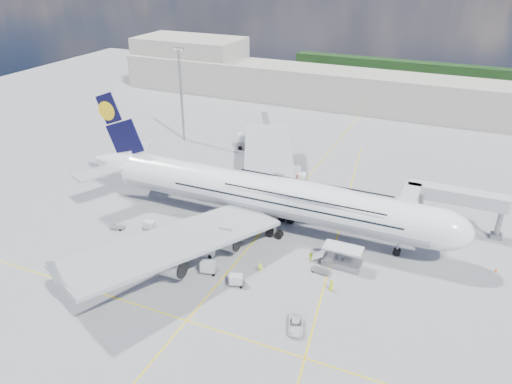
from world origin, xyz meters
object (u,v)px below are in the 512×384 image
at_px(crew_wing, 194,250).
at_px(cone_wing_right_inner, 159,245).
at_px(dolly_row_a, 117,227).
at_px(dolly_row_b, 160,249).
at_px(airliner, 268,195).
at_px(service_van, 296,325).
at_px(crew_nose, 429,243).
at_px(catering_truck_inner, 293,175).
at_px(jet_bridge, 438,200).
at_px(cargo_loader, 341,259).
at_px(cone_wing_right_outer, 150,257).
at_px(crew_loader, 310,257).
at_px(dolly_back, 149,225).
at_px(dolly_nose_far, 321,270).
at_px(baggage_tug, 206,251).
at_px(catering_truck_outer, 249,142).
at_px(cone_tail, 162,184).
at_px(cone_wing_left_outer, 269,175).
at_px(dolly_nose_near, 236,280).
at_px(light_mast, 181,94).
at_px(crew_tug, 260,268).
at_px(dolly_row_c, 208,267).
at_px(cone_wing_left_inner, 234,193).
at_px(crew_van, 331,285).

bearing_deg(crew_wing, cone_wing_right_inner, 95.18).
bearing_deg(dolly_row_a, dolly_row_b, -37.50).
relative_size(airliner, dolly_row_b, 25.42).
bearing_deg(service_van, crew_nose, 44.88).
height_order(catering_truck_inner, cone_wing_right_inner, catering_truck_inner).
height_order(jet_bridge, cone_wing_right_inner, jet_bridge).
xyz_separation_m(jet_bridge, cone_wing_right_inner, (-44.96, -25.67, -6.62)).
bearing_deg(crew_wing, crew_nose, -61.52).
bearing_deg(cargo_loader, cone_wing_right_outer, -159.37).
bearing_deg(crew_loader, dolly_row_a, -135.32).
distance_m(dolly_back, dolly_nose_far, 34.48).
distance_m(dolly_nose_far, crew_wing, 22.57).
bearing_deg(baggage_tug, catering_truck_outer, 98.55).
distance_m(crew_wing, cone_wing_right_outer, 7.75).
height_order(catering_truck_outer, cone_wing_right_outer, catering_truck_outer).
bearing_deg(dolly_row_b, cone_tail, 117.03).
xyz_separation_m(crew_loader, cone_wing_right_inner, (-26.82, -6.67, -0.66)).
xyz_separation_m(cone_wing_left_outer, cone_tail, (-20.34, -14.68, -0.03)).
relative_size(cargo_loader, dolly_row_a, 2.81).
distance_m(airliner, baggage_tug, 16.22).
relative_size(dolly_row_b, crew_nose, 1.86).
bearing_deg(dolly_row_a, dolly_nose_near, -35.58).
bearing_deg(light_mast, crew_nose, -23.14).
xyz_separation_m(dolly_row_b, dolly_nose_far, (28.26, 5.47, 0.01)).
bearing_deg(service_van, crew_tug, 114.66).
bearing_deg(cone_wing_left_outer, crew_tug, -69.61).
distance_m(jet_bridge, crew_wing, 45.78).
height_order(jet_bridge, service_van, jet_bridge).
distance_m(dolly_row_c, crew_wing, 6.37).
xyz_separation_m(cargo_loader, service_van, (-1.67, -18.04, -0.61)).
bearing_deg(catering_truck_outer, cone_tail, -116.20).
height_order(dolly_row_a, cone_wing_left_outer, cone_wing_left_outer).
bearing_deg(crew_loader, catering_truck_outer, 163.52).
distance_m(airliner, dolly_nose_far, 18.67).
height_order(baggage_tug, cone_tail, baggage_tug).
bearing_deg(cone_wing_right_inner, catering_truck_inner, 70.60).
xyz_separation_m(dolly_row_c, cone_wing_left_inner, (-9.17, 28.24, -0.87)).
distance_m(crew_loader, cone_wing_left_outer, 36.10).
relative_size(cone_wing_left_outer, cone_wing_right_outer, 1.08).
bearing_deg(light_mast, dolly_row_c, -55.11).
relative_size(dolly_row_c, service_van, 0.77).
bearing_deg(dolly_nose_near, crew_nose, 23.11).
height_order(cone_wing_left_outer, cone_wing_right_inner, cone_wing_left_outer).
height_order(dolly_row_c, catering_truck_inner, catering_truck_inner).
relative_size(light_mast, catering_truck_inner, 4.00).
xyz_separation_m(jet_bridge, crew_van, (-12.57, -25.39, -5.85)).
bearing_deg(cone_wing_left_inner, crew_nose, -6.72).
height_order(crew_tug, cone_wing_left_inner, crew_tug).
relative_size(airliner, dolly_nose_near, 24.41).
bearing_deg(cone_wing_right_outer, airliner, 52.41).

